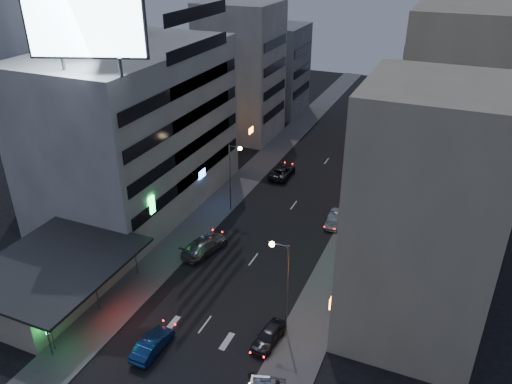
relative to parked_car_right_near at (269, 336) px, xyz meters
The scene contains 26 objects.
ground 6.98m from the parked_car_right_near, 143.03° to the right, with size 180.00×180.00×0.00m, color black.
sidewalk_left 29.17m from the parked_car_right_near, 117.68° to the left, with size 4.00×120.00×0.12m, color #4C4C4F.
sidewalk_right 25.95m from the parked_car_right_near, 84.58° to the left, with size 4.00×120.00×0.12m, color #4C4C4F.
food_court 19.61m from the parked_car_right_near, behind, with size 11.00×13.00×3.88m.
white_building 28.78m from the parked_car_right_near, 144.94° to the left, with size 14.00×24.00×18.00m, color silver.
grey_tower 40.21m from the parked_car_right_near, 149.18° to the left, with size 10.00×14.00×34.00m, color gray.
shophouse_near 14.71m from the parked_car_right_near, 33.78° to the left, with size 10.00×11.00×20.00m, color #B6AD8E.
shophouse_mid 21.69m from the parked_car_right_near, 60.82° to the left, with size 11.00×12.00×16.00m, color tan.
shophouse_far 33.86m from the parked_car_right_near, 72.95° to the left, with size 10.00×14.00×22.00m, color #B6AD8E.
far_left_a 46.87m from the parked_car_right_near, 117.28° to the left, with size 11.00×10.00×20.00m, color silver.
far_left_b 58.38m from the parked_car_right_near, 111.82° to the left, with size 12.00×10.00×15.00m, color gray.
far_right_a 47.63m from the parked_car_right_near, 77.75° to the left, with size 11.00×12.00×18.00m, color tan.
far_right_b 61.78m from the parked_car_right_near, 80.09° to the left, with size 12.00×12.00×24.00m, color #B6AD8E.
billboard 28.60m from the parked_car_right_near, 162.64° to the left, with size 9.52×3.75×6.20m.
street_lamp_right_near 5.06m from the parked_car_right_near, 78.97° to the left, with size 1.60×0.44×8.02m.
street_lamp_left 21.70m from the parked_car_right_near, 122.72° to the left, with size 1.60×0.44×8.02m.
street_lamp_right_far 36.13m from the parked_car_right_near, 89.43° to the left, with size 1.60×0.44×8.02m.
parked_car_right_near is the anchor object (origin of this frame).
parked_car_right_mid 19.50m from the parked_car_right_near, 89.85° to the left, with size 1.42×4.07×1.34m, color #969A9D.
parked_car_left 30.26m from the parked_car_right_near, 108.48° to the left, with size 2.41×5.23×1.45m, color #27272C.
parked_car_right_far 34.36m from the parked_car_right_near, 92.44° to the left, with size 1.79×4.41×1.28m, color #AAAEB3.
road_car_blue 8.91m from the parked_car_right_near, 151.06° to the right, with size 1.46×4.18×1.38m, color navy.
road_car_silver 13.97m from the parked_car_right_near, 139.01° to the left, with size 2.26×5.55×1.61m, color gray.
scooter_blue 4.34m from the parked_car_right_near, 63.11° to the right, with size 1.68×0.56×1.03m, color navy, non-canonical shape.
scooter_black_b 3.89m from the parked_car_right_near, 48.77° to the right, with size 1.77×0.59×1.08m, color black, non-canonical shape.
scooter_silver_b 3.46m from the parked_car_right_near, 65.73° to the right, with size 2.05×0.68×1.25m, color #ABAEB3, non-canonical shape.
Camera 1 is at (16.12, -23.07, 28.39)m, focal length 35.00 mm.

